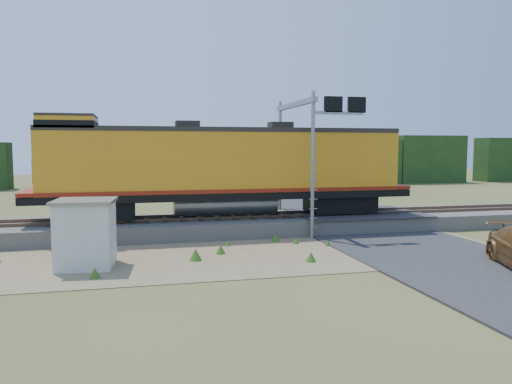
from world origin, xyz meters
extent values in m
plane|color=#475123|center=(0.00, 0.00, 0.00)|extent=(140.00, 140.00, 0.00)
cube|color=slate|center=(0.00, 6.00, 0.40)|extent=(70.00, 5.00, 0.80)
cube|color=brown|center=(0.00, 5.28, 0.88)|extent=(70.00, 0.10, 0.16)
cube|color=brown|center=(0.00, 6.72, 0.88)|extent=(70.00, 0.10, 0.16)
cube|color=#8C7754|center=(-2.00, 0.50, 0.01)|extent=(26.00, 8.00, 0.03)
cube|color=#38383A|center=(7.00, 6.00, 0.83)|extent=(7.00, 5.20, 0.06)
cube|color=#38383A|center=(7.00, 22.00, 0.04)|extent=(7.00, 24.00, 0.08)
cube|color=#1B3613|center=(0.00, 38.00, 3.25)|extent=(36.00, 3.00, 6.50)
cube|color=#1B3613|center=(40.00, 38.00, 3.00)|extent=(50.00, 3.00, 6.00)
cube|color=black|center=(-6.82, 6.00, 1.40)|extent=(3.56, 2.27, 0.89)
cube|color=black|center=(6.02, 6.00, 1.40)|extent=(3.56, 2.27, 0.89)
cube|color=black|center=(-0.40, 6.00, 2.03)|extent=(19.75, 2.96, 0.36)
cylinder|color=gray|center=(-0.40, 6.00, 1.55)|extent=(5.43, 1.19, 1.19)
cube|color=orange|center=(-0.40, 6.00, 3.74)|extent=(18.27, 2.86, 3.06)
cube|color=maroon|center=(-0.40, 6.00, 2.32)|extent=(19.75, 3.01, 0.18)
cube|color=#28231E|center=(-0.40, 6.00, 5.38)|extent=(18.27, 2.91, 0.24)
cube|color=orange|center=(-8.10, 6.00, 5.61)|extent=(2.57, 2.86, 0.69)
cube|color=#28231E|center=(-8.10, 6.00, 6.00)|extent=(2.57, 2.91, 0.12)
cube|color=black|center=(-8.10, 6.00, 5.56)|extent=(2.62, 2.91, 0.35)
cube|color=maroon|center=(-9.58, 6.00, 3.39)|extent=(0.10, 1.98, 1.19)
cube|color=#28231E|center=(-2.37, 6.00, 5.61)|extent=(1.19, 0.99, 0.44)
cube|color=#28231E|center=(2.56, 6.00, 5.61)|extent=(1.19, 0.99, 0.44)
cube|color=silver|center=(-6.84, -0.34, 1.23)|extent=(2.14, 2.14, 2.46)
cube|color=gray|center=(-6.84, -0.34, 2.51)|extent=(2.35, 2.35, 0.12)
cylinder|color=gray|center=(3.38, 3.20, 3.60)|extent=(0.18, 0.18, 7.19)
cylinder|color=gray|center=(3.38, 8.80, 3.60)|extent=(0.18, 0.18, 7.19)
cube|color=gray|center=(3.38, 6.00, 6.78)|extent=(0.26, 6.20, 0.26)
cube|color=gray|center=(4.62, 3.20, 6.16)|extent=(2.67, 0.15, 0.15)
cube|color=black|center=(4.41, 3.20, 6.57)|extent=(0.92, 0.15, 0.77)
cube|color=black|center=(5.64, 3.20, 6.57)|extent=(0.92, 0.15, 0.77)
camera|label=1|loc=(-4.98, -19.69, 4.49)|focal=35.00mm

